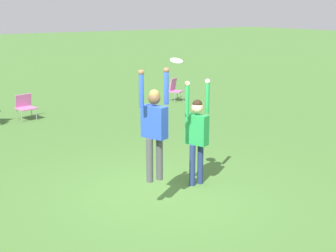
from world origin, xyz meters
TOP-DOWN VIEW (x-y plane):
  - ground_plane at (0.00, 0.00)m, footprint 120.00×120.00m
  - person_jumping at (-0.39, -0.31)m, footprint 0.61×0.49m
  - person_defending at (0.89, 0.14)m, footprint 0.60×0.49m
  - frisbee at (0.30, 0.02)m, footprint 0.24×0.23m
  - camping_chair_0 at (5.60, 7.67)m, footprint 0.62×0.68m
  - camping_chair_3 at (-0.16, 7.81)m, footprint 0.65×0.69m

SIDE VIEW (x-z plane):
  - ground_plane at x=0.00m, z-range 0.00..0.00m
  - camping_chair_3 at x=-0.16m, z-range 0.06..0.85m
  - camping_chair_0 at x=5.60m, z-range 0.06..0.91m
  - person_defending at x=0.89m, z-range 0.07..2.21m
  - person_jumping at x=-0.39m, z-range 0.55..2.56m
  - frisbee at x=0.30m, z-range 2.52..2.60m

